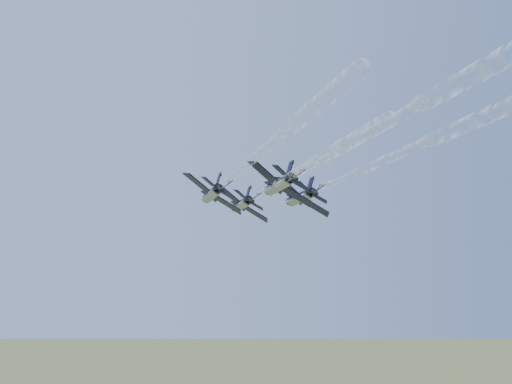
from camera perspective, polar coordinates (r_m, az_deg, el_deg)
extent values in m
cylinder|color=black|center=(117.99, -1.46, -1.21)|extent=(2.74, 13.31, 2.35)
cone|color=black|center=(125.64, -2.27, -1.73)|extent=(2.43, 2.66, 2.35)
ellipsoid|color=black|center=(121.40, -1.68, -1.23)|extent=(1.34, 2.43, 1.22)
cube|color=gray|center=(117.83, -1.63, -1.47)|extent=(1.84, 11.92, 1.20)
cube|color=black|center=(116.89, -2.74, -0.24)|extent=(5.72, 4.67, 3.35)
cube|color=gold|center=(118.55, -2.88, -0.33)|extent=(4.64, 1.95, 3.29)
cube|color=black|center=(117.60, -0.05, -2.15)|extent=(5.63, 4.45, 3.35)
cube|color=gold|center=(119.26, -0.23, -2.22)|extent=(4.71, 1.69, 3.29)
cube|color=black|center=(111.70, -1.59, -0.13)|extent=(2.69, 2.36, 1.55)
cube|color=black|center=(112.16, 0.14, -1.37)|extent=(2.66, 2.28, 1.55)
cube|color=black|center=(112.86, -0.78, 0.01)|extent=(0.91, 2.22, 2.54)
cube|color=black|center=(113.05, -0.08, -0.49)|extent=(2.20, 2.26, 1.74)
cylinder|color=black|center=(111.17, -0.85, -0.61)|extent=(1.56, 1.24, 1.52)
cylinder|color=black|center=(111.27, -0.48, -0.87)|extent=(1.56, 1.24, 1.52)
cylinder|color=black|center=(105.53, -4.41, -0.18)|extent=(2.74, 13.31, 2.35)
cone|color=black|center=(113.24, -5.12, -0.82)|extent=(2.43, 2.66, 2.35)
ellipsoid|color=black|center=(108.96, -4.57, -0.23)|extent=(1.34, 2.43, 1.22)
cube|color=gray|center=(105.38, -4.61, -0.46)|extent=(1.84, 11.92, 1.20)
cube|color=black|center=(104.61, -5.88, 0.93)|extent=(5.72, 4.67, 3.35)
cube|color=gold|center=(106.28, -5.99, 0.81)|extent=(4.64, 1.95, 3.29)
cube|color=black|center=(104.97, -2.86, -1.23)|extent=(5.63, 4.45, 3.35)
cube|color=gold|center=(106.63, -3.01, -1.31)|extent=(4.71, 1.69, 3.29)
cube|color=black|center=(99.31, -4.75, 1.11)|extent=(2.69, 2.36, 1.55)
cube|color=black|center=(99.54, -2.79, -0.29)|extent=(2.66, 2.28, 1.55)
cube|color=black|center=(100.39, -3.80, 1.25)|extent=(0.91, 2.22, 2.54)
cube|color=black|center=(100.48, -3.01, 0.69)|extent=(2.20, 2.26, 1.74)
cylinder|color=black|center=(98.68, -3.94, 0.58)|extent=(1.56, 1.24, 1.52)
cylinder|color=black|center=(98.73, -3.51, 0.28)|extent=(1.56, 1.24, 1.52)
cylinder|color=black|center=(109.28, 4.44, -0.51)|extent=(2.74, 13.31, 2.35)
cone|color=black|center=(116.71, 3.19, -1.11)|extent=(2.43, 2.66, 2.35)
ellipsoid|color=black|center=(112.62, 4.03, -0.55)|extent=(1.34, 2.43, 1.22)
cube|color=gray|center=(109.08, 4.27, -0.78)|extent=(1.84, 11.92, 1.20)
cube|color=black|center=(107.94, 3.12, 0.56)|extent=(5.72, 4.67, 3.35)
cube|color=gold|center=(109.57, 2.88, 0.45)|extent=(4.64, 1.95, 3.29)
cube|color=black|center=(109.17, 5.97, -1.51)|extent=(5.63, 4.45, 3.35)
cube|color=gold|center=(110.78, 5.69, -1.59)|extent=(4.71, 1.69, 3.29)
cube|color=black|center=(103.03, 4.65, 0.71)|extent=(2.69, 2.36, 1.55)
cube|color=black|center=(103.82, 6.50, -0.63)|extent=(2.66, 2.28, 1.55)
cube|color=black|center=(104.36, 5.47, 0.86)|extent=(0.91, 2.22, 2.54)
cube|color=black|center=(104.68, 6.20, 0.32)|extent=(2.20, 2.26, 1.74)
cylinder|color=black|center=(102.64, 5.48, 0.20)|extent=(1.56, 1.24, 1.52)
cylinder|color=black|center=(102.81, 5.88, -0.09)|extent=(1.56, 1.24, 1.52)
cylinder|color=black|center=(95.88, 2.33, 0.77)|extent=(2.74, 13.31, 2.35)
cone|color=black|center=(103.37, 1.06, 0.00)|extent=(2.43, 2.66, 2.35)
ellipsoid|color=black|center=(99.25, 1.93, 0.67)|extent=(1.34, 2.43, 1.22)
cube|color=gray|center=(95.69, 2.13, 0.46)|extent=(1.84, 11.92, 1.20)
cube|color=black|center=(94.69, 0.79, 2.00)|extent=(5.72, 4.67, 3.35)
cube|color=gold|center=(96.33, 0.56, 1.85)|extent=(4.64, 1.95, 3.29)
cube|color=black|center=(95.63, 4.07, -0.38)|extent=(5.63, 4.45, 3.35)
cube|color=gold|center=(97.25, 3.78, -0.49)|extent=(4.71, 1.69, 3.29)
cube|color=black|center=(89.68, 2.42, 2.26)|extent=(2.69, 2.36, 1.55)
cube|color=black|center=(90.29, 4.56, 0.70)|extent=(2.66, 2.28, 1.55)
cube|color=black|center=(90.96, 3.39, 2.40)|extent=(0.91, 2.22, 2.54)
cube|color=black|center=(91.21, 4.24, 1.78)|extent=(2.20, 2.26, 1.74)
cylinder|color=black|center=(89.21, 3.37, 1.68)|extent=(1.56, 1.24, 1.52)
cylinder|color=black|center=(89.34, 3.83, 1.34)|extent=(1.56, 1.24, 1.52)
cylinder|color=white|center=(101.89, 0.68, 0.14)|extent=(1.84, 20.35, 1.25)
cylinder|color=white|center=(83.88, 4.11, 2.30)|extent=(2.31, 20.36, 1.72)
cylinder|color=white|center=(66.51, 9.40, 5.61)|extent=(2.86, 20.38, 2.27)
cylinder|color=white|center=(89.30, -2.51, 1.55)|extent=(1.84, 20.35, 1.25)
cylinder|color=white|center=(71.11, 0.72, 4.47)|extent=(2.31, 20.36, 1.72)
cylinder|color=white|center=(53.60, 6.17, 9.31)|extent=(2.86, 20.38, 2.27)
cylinder|color=white|center=(93.79, 7.77, 1.09)|extent=(1.84, 20.35, 1.25)
cylinder|color=white|center=(76.79, 13.18, 3.66)|extent=(2.31, 20.36, 1.72)
cylinder|color=white|center=(61.10, 21.58, 7.56)|extent=(2.86, 20.38, 2.27)
cylinder|color=white|center=(80.27, 5.80, 2.88)|extent=(1.84, 20.35, 1.25)
cylinder|color=white|center=(63.21, 11.86, 6.50)|extent=(2.31, 20.36, 1.72)
cylinder|color=white|center=(47.78, 22.30, 12.43)|extent=(2.86, 20.38, 2.27)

